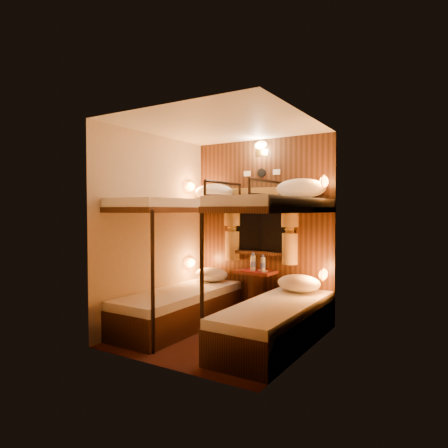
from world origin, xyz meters
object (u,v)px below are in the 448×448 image
Objects in this scene: bunk_right at (276,293)px; table at (256,288)px; bunk_left at (180,282)px; bottle_right at (263,264)px; bottle_left at (253,263)px.

bunk_right reaches higher than table.
bunk_right is 1.02m from table.
bunk_left is at bearing -129.67° from table.
bunk_left is 1.00× the size of bunk_right.
bunk_left is 1.30m from bunk_right.
bottle_right is (0.13, -0.05, 0.33)m from table.
table is 2.98× the size of bottle_right.
bunk_right is at bearing -54.74° from bottle_right.
bunk_right is (1.30, 0.00, 0.00)m from bunk_left.
bunk_right is 2.90× the size of table.
bunk_left is 0.99m from bottle_left.
bottle_right is (0.78, 0.73, 0.19)m from bunk_left.
bottle_right is (0.14, 0.01, -0.01)m from bottle_left.
bunk_left reaches higher than bottle_left.
table is at bearing 160.09° from bottle_right.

